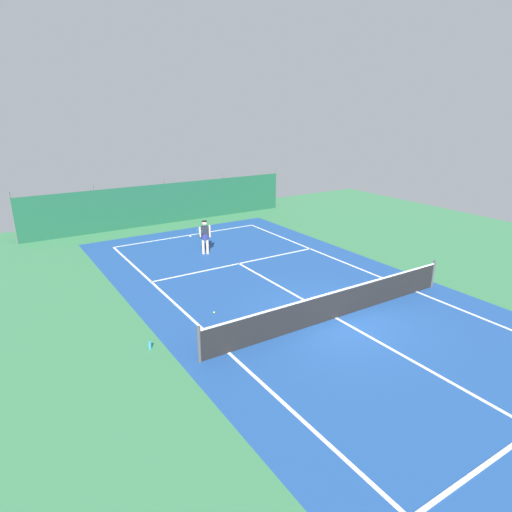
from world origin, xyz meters
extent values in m
plane|color=#387A4C|center=(0.00, 0.00, 0.00)|extent=(36.00, 36.00, 0.00)
cube|color=#1E478C|center=(0.00, 0.00, 0.00)|extent=(11.02, 26.60, 0.01)
cube|color=white|center=(0.00, 11.90, 0.01)|extent=(8.22, 0.10, 0.01)
cube|color=white|center=(-4.11, 0.00, 0.01)|extent=(0.10, 23.80, 0.01)
cube|color=white|center=(4.11, 0.00, 0.01)|extent=(0.10, 23.80, 0.01)
cube|color=white|center=(0.00, 6.40, 0.01)|extent=(8.22, 0.10, 0.01)
cube|color=white|center=(0.00, 0.00, 0.01)|extent=(0.10, 12.80, 0.01)
cube|color=white|center=(0.00, 11.75, 0.01)|extent=(0.10, 0.30, 0.01)
cube|color=black|center=(0.00, 0.00, 0.47)|extent=(9.92, 0.03, 0.95)
cube|color=white|center=(0.00, 0.00, 0.97)|extent=(9.92, 0.04, 0.05)
cylinder|color=#47474C|center=(-5.01, 0.00, 0.55)|extent=(0.10, 0.10, 1.10)
cylinder|color=#47474C|center=(5.01, 0.00, 0.55)|extent=(0.10, 0.10, 1.10)
cube|color=#195138|center=(0.00, 15.15, 1.20)|extent=(16.22, 0.06, 2.40)
cylinder|color=#595B60|center=(-8.11, 15.21, 1.35)|extent=(0.08, 0.08, 2.70)
cylinder|color=#595B60|center=(-4.05, 15.21, 1.35)|extent=(0.08, 0.08, 2.70)
cylinder|color=#595B60|center=(0.00, 15.21, 1.35)|extent=(0.08, 0.08, 2.70)
cylinder|color=#595B60|center=(4.05, 15.21, 1.35)|extent=(0.08, 0.08, 2.70)
cylinder|color=#595B60|center=(8.11, 15.21, 1.35)|extent=(0.08, 0.08, 2.70)
cube|color=#234C1E|center=(0.00, 15.75, 0.55)|extent=(14.60, 0.70, 1.10)
cylinder|color=beige|center=(-0.55, 8.45, 0.41)|extent=(0.12, 0.12, 0.82)
cylinder|color=beige|center=(-0.73, 8.53, 0.41)|extent=(0.12, 0.12, 0.82)
cylinder|color=navy|center=(-0.64, 8.49, 0.90)|extent=(0.40, 0.40, 0.22)
cube|color=#1E232D|center=(-0.64, 8.49, 1.10)|extent=(0.41, 0.33, 0.56)
sphere|color=beige|center=(-0.64, 8.49, 1.53)|extent=(0.22, 0.22, 0.22)
cylinder|color=black|center=(-0.64, 8.49, 1.62)|extent=(0.23, 0.23, 0.04)
cylinder|color=beige|center=(-0.43, 8.40, 1.13)|extent=(0.09, 0.09, 0.58)
cylinder|color=beige|center=(-0.90, 8.47, 1.13)|extent=(0.30, 0.52, 0.41)
cylinder|color=black|center=(-1.07, 8.22, 1.02)|extent=(0.14, 0.26, 0.13)
torus|color=teal|center=(-1.07, 8.22, 1.24)|extent=(0.33, 0.24, 0.29)
sphere|color=#CCDB33|center=(-3.27, 2.51, 0.03)|extent=(0.07, 0.07, 0.07)
cube|color=silver|center=(3.62, 18.36, 0.72)|extent=(2.06, 4.31, 0.80)
cube|color=#2D333D|center=(3.62, 18.36, 1.40)|extent=(1.65, 1.98, 0.56)
cylinder|color=black|center=(2.81, 19.72, 0.32)|extent=(0.26, 0.65, 0.64)
cylinder|color=black|center=(4.60, 19.61, 0.32)|extent=(0.26, 0.65, 0.64)
cylinder|color=black|center=(2.64, 17.12, 0.32)|extent=(0.26, 0.65, 0.64)
cylinder|color=black|center=(4.44, 17.01, 0.32)|extent=(0.26, 0.65, 0.64)
cylinder|color=#338CD8|center=(-5.93, 1.42, 0.12)|extent=(0.08, 0.08, 0.24)
camera|label=1|loc=(-9.39, -9.77, 6.69)|focal=30.85mm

